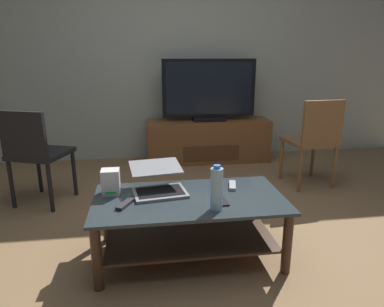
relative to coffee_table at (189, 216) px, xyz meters
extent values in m
plane|color=olive|center=(0.15, 0.16, -0.29)|extent=(7.68, 7.68, 0.00)
cube|color=#A8B2A8|center=(0.15, 2.44, 1.11)|extent=(6.40, 0.12, 2.80)
cube|color=#2D383D|center=(0.00, 0.00, 0.12)|extent=(1.23, 0.65, 0.02)
cube|color=#472D1E|center=(0.00, 0.00, -0.14)|extent=(1.08, 0.57, 0.02)
cylinder|color=#472D1E|center=(-0.57, -0.28, -0.09)|extent=(0.06, 0.06, 0.40)
cylinder|color=#472D1E|center=(0.57, -0.28, -0.09)|extent=(0.06, 0.06, 0.40)
cylinder|color=#472D1E|center=(-0.57, 0.28, -0.09)|extent=(0.06, 0.06, 0.40)
cylinder|color=#472D1E|center=(0.57, 0.28, -0.09)|extent=(0.06, 0.06, 0.40)
cube|color=brown|center=(0.53, 2.12, -0.03)|extent=(1.53, 0.41, 0.52)
cube|color=#55351C|center=(0.53, 1.91, -0.13)|extent=(0.69, 0.01, 0.18)
cube|color=black|center=(0.53, 2.10, 0.26)|extent=(0.40, 0.20, 0.05)
cube|color=black|center=(0.53, 2.10, 0.63)|extent=(1.13, 0.04, 0.69)
cube|color=black|center=(0.53, 2.07, 0.63)|extent=(1.05, 0.01, 0.62)
cube|color=brown|center=(1.39, 1.17, 0.17)|extent=(0.48, 0.48, 0.04)
cube|color=brown|center=(1.41, 0.97, 0.39)|extent=(0.42, 0.08, 0.44)
cylinder|color=brown|center=(1.56, 1.38, -0.07)|extent=(0.04, 0.04, 0.44)
cylinder|color=brown|center=(1.18, 1.34, -0.07)|extent=(0.04, 0.04, 0.44)
cylinder|color=brown|center=(1.60, 1.00, -0.07)|extent=(0.04, 0.04, 0.44)
cylinder|color=brown|center=(1.22, 0.96, -0.07)|extent=(0.04, 0.04, 0.44)
cube|color=black|center=(-1.19, 1.08, 0.17)|extent=(0.57, 0.57, 0.04)
cube|color=black|center=(-1.26, 0.89, 0.37)|extent=(0.40, 0.18, 0.41)
cylinder|color=black|center=(-0.95, 1.19, -0.07)|extent=(0.04, 0.04, 0.44)
cylinder|color=black|center=(-1.30, 1.32, -0.07)|extent=(0.04, 0.04, 0.44)
cylinder|color=black|center=(-1.08, 0.83, -0.07)|extent=(0.04, 0.04, 0.44)
cylinder|color=black|center=(-1.44, 0.97, -0.07)|extent=(0.04, 0.04, 0.44)
cube|color=gray|center=(-0.18, 0.09, 0.14)|extent=(0.38, 0.30, 0.02)
cube|color=black|center=(-0.18, 0.09, 0.15)|extent=(0.33, 0.24, 0.00)
cube|color=gray|center=(-0.20, 0.23, 0.27)|extent=(0.38, 0.30, 0.05)
cube|color=#3F8CD8|center=(-0.20, 0.22, 0.27)|extent=(0.34, 0.26, 0.03)
cube|color=white|center=(-0.50, 0.14, 0.22)|extent=(0.12, 0.10, 0.17)
cube|color=#19D84C|center=(-0.50, 0.08, 0.16)|extent=(0.07, 0.00, 0.01)
cylinder|color=#99C6E5|center=(0.14, -0.20, 0.26)|extent=(0.07, 0.07, 0.26)
cylinder|color=blue|center=(0.14, -0.20, 0.40)|extent=(0.04, 0.04, 0.02)
cube|color=black|center=(0.19, -0.10, 0.14)|extent=(0.08, 0.14, 0.01)
cube|color=#99999E|center=(0.32, 0.14, 0.14)|extent=(0.08, 0.17, 0.02)
cube|color=#2D2D30|center=(-0.40, -0.07, 0.14)|extent=(0.11, 0.16, 0.02)
camera|label=1|loc=(-0.27, -2.05, 1.02)|focal=32.33mm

